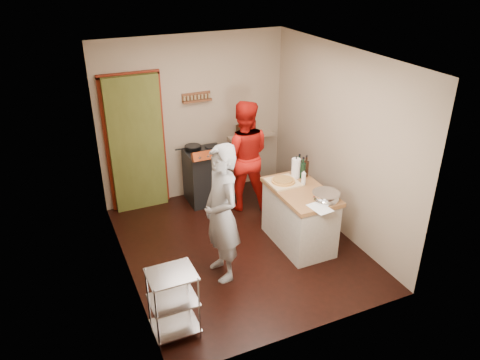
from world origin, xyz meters
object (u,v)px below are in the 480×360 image
(person_stripe, at_px, (222,214))
(person_red, at_px, (243,156))
(stove, at_px, (206,175))
(island, at_px, (300,215))
(wire_shelving, at_px, (173,301))

(person_stripe, height_order, person_red, person_stripe)
(stove, distance_m, island, 1.83)
(stove, height_order, island, island)
(stove, height_order, person_stripe, person_stripe)
(island, bearing_deg, wire_shelving, -155.29)
(wire_shelving, xyz_separation_m, island, (2.07, 0.95, 0.01))
(island, xyz_separation_m, person_red, (-0.26, 1.27, 0.42))
(person_stripe, relative_size, person_red, 1.01)
(wire_shelving, bearing_deg, island, 24.71)
(stove, height_order, person_red, person_red)
(stove, distance_m, person_stripe, 1.99)
(wire_shelving, bearing_deg, person_stripe, 41.13)
(stove, xyz_separation_m, wire_shelving, (-1.33, -2.62, -0.01))
(stove, relative_size, wire_shelving, 1.26)
(island, relative_size, person_red, 0.71)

